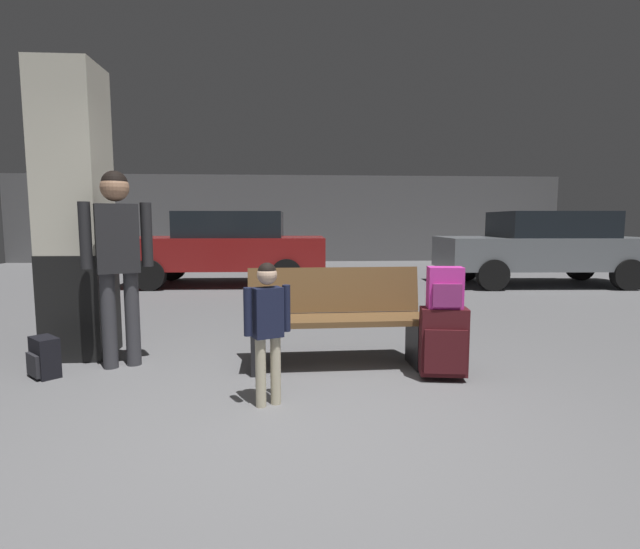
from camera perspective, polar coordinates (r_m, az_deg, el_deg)
The scene contains 11 objects.
ground_plane at distance 6.97m, azimuth -3.21°, elevation -4.90°, with size 18.00×18.00×0.10m, color slate.
garage_back_wall at distance 15.70m, azimuth -3.61°, elevation 6.69°, with size 18.00×0.12×2.80m, color #565658.
structural_pillar at distance 5.16m, azimuth -27.21°, elevation 6.33°, with size 0.57×0.57×2.77m.
bench at distance 4.34m, azimuth 1.95°, elevation -5.22°, with size 1.61×0.57×0.89m.
suitcase at distance 4.11m, azimuth 14.56°, elevation -7.81°, with size 0.41×0.28×0.60m.
backpack_bright at distance 4.03m, azimuth 14.74°, elevation -1.59°, with size 0.30×0.22×0.34m.
child at distance 3.39m, azimuth -6.33°, elevation -5.25°, with size 0.32×0.19×1.03m.
adult at distance 4.59m, azimuth -23.07°, elevation 2.99°, with size 0.56×0.33×1.75m.
backpack_dark_floor at distance 4.72m, azimuth -30.13°, elevation -8.58°, with size 0.31×0.31×0.34m.
parked_car_side at distance 10.85m, azimuth 25.15°, elevation 3.09°, with size 4.17×1.94×1.51m.
parked_car_far at distance 10.06m, azimuth -11.14°, elevation 3.37°, with size 4.14×1.87×1.51m.
Camera 1 is at (-0.07, -2.84, 1.31)m, focal length 26.75 mm.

